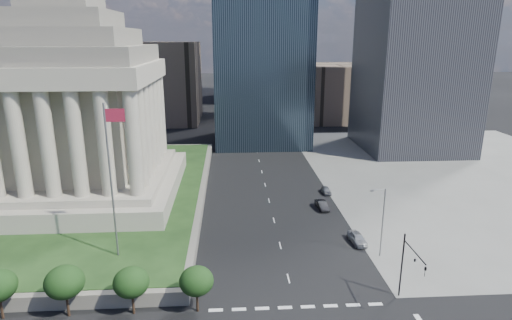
{
  "coord_description": "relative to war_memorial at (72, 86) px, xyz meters",
  "views": [
    {
      "loc": [
        -7.05,
        -27.48,
        29.27
      ],
      "look_at": [
        -4.08,
        20.51,
        15.54
      ],
      "focal_mm": 30.0,
      "sensor_mm": 36.0,
      "label": 1
    }
  ],
  "objects": [
    {
      "name": "street_lamp_north",
      "position": [
        47.33,
        -23.0,
        -15.74
      ],
      "size": [
        2.13,
        0.22,
        10.0
      ],
      "color": "slate",
      "rests_on": "ground"
    },
    {
      "name": "parked_sedan_near",
      "position": [
        45.5,
        -18.92,
        -20.62
      ],
      "size": [
        4.71,
        2.27,
        1.55
      ],
      "primitive_type": "imported",
      "rotation": [
        0.0,
        0.0,
        0.1
      ],
      "color": "gray",
      "rests_on": "ground"
    },
    {
      "name": "parked_sedan_far",
      "position": [
        45.5,
        2.13,
        -20.76
      ],
      "size": [
        3.76,
        1.58,
        1.27
      ],
      "primitive_type": "imported",
      "rotation": [
        0.0,
        0.0,
        0.02
      ],
      "color": "slate",
      "rests_on": "ground"
    },
    {
      "name": "parked_sedan_mid",
      "position": [
        43.0,
        -5.63,
        -20.68
      ],
      "size": [
        4.49,
        1.92,
        1.44
      ],
      "primitive_type": "imported",
      "rotation": [
        0.0,
        0.0,
        0.09
      ],
      "color": "black",
      "rests_on": "ground"
    },
    {
      "name": "war_memorial",
      "position": [
        0.0,
        0.0,
        0.0
      ],
      "size": [
        34.0,
        34.0,
        39.0
      ],
      "primitive_type": null,
      "color": "#A59A8A",
      "rests_on": "plaza_lawn"
    },
    {
      "name": "midrise_glass",
      "position": [
        36.0,
        47.0,
        8.6
      ],
      "size": [
        26.0,
        26.0,
        60.0
      ],
      "primitive_type": "cube",
      "color": "black",
      "rests_on": "ground"
    },
    {
      "name": "sidewalk_ne",
      "position": [
        80.0,
        12.0,
        -21.38
      ],
      "size": [
        68.0,
        90.0,
        0.03
      ],
      "primitive_type": "cube",
      "color": "slate",
      "rests_on": "ground"
    },
    {
      "name": "flagpole",
      "position": [
        12.17,
        -24.0,
        -8.29
      ],
      "size": [
        2.52,
        0.24,
        20.0
      ],
      "color": "slate",
      "rests_on": "plaza_lawn"
    },
    {
      "name": "plaza_terrace",
      "position": [
        -11.0,
        2.0,
        -20.5
      ],
      "size": [
        66.0,
        70.0,
        1.8
      ],
      "primitive_type": "cube",
      "color": "slate",
      "rests_on": "ground"
    },
    {
      "name": "building_filler_nw",
      "position": [
        4.0,
        82.0,
        -7.4
      ],
      "size": [
        24.0,
        30.0,
        28.0
      ],
      "primitive_type": "cube",
      "color": "brown",
      "rests_on": "ground"
    },
    {
      "name": "traffic_signal_ne",
      "position": [
        46.5,
        -34.3,
        -16.15
      ],
      "size": [
        0.3,
        5.74,
        8.0
      ],
      "color": "black",
      "rests_on": "ground"
    },
    {
      "name": "plaza_lawn",
      "position": [
        -11.0,
        2.0,
        -19.55
      ],
      "size": [
        64.0,
        68.0,
        0.1
      ],
      "primitive_type": "cube",
      "color": "#1B3415",
      "rests_on": "plaza_terrace"
    },
    {
      "name": "ground",
      "position": [
        34.0,
        52.0,
        -21.4
      ],
      "size": [
        500.0,
        500.0,
        0.0
      ],
      "primitive_type": "plane",
      "color": "black",
      "rests_on": "ground"
    },
    {
      "name": "building_filler_ne",
      "position": [
        66.0,
        82.0,
        -11.4
      ],
      "size": [
        20.0,
        30.0,
        20.0
      ],
      "primitive_type": "cube",
      "color": "brown",
      "rests_on": "ground"
    }
  ]
}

